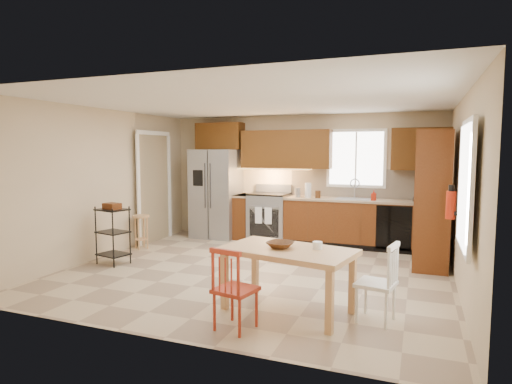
{
  "coord_description": "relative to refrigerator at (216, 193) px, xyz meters",
  "views": [
    {
      "loc": [
        2.24,
        -5.84,
        1.8
      ],
      "look_at": [
        -0.15,
        0.4,
        1.15
      ],
      "focal_mm": 30.0,
      "sensor_mm": 36.0,
      "label": 1
    }
  ],
  "objects": [
    {
      "name": "floor",
      "position": [
        1.7,
        -2.12,
        -0.91
      ],
      "size": [
        5.5,
        5.5,
        0.0
      ],
      "primitive_type": "plane",
      "color": "tan",
      "rests_on": "ground"
    },
    {
      "name": "ceiling",
      "position": [
        1.7,
        -2.12,
        1.59
      ],
      "size": [
        5.5,
        5.0,
        0.02
      ],
      "primitive_type": "cube",
      "color": "silver",
      "rests_on": "ground"
    },
    {
      "name": "wall_back",
      "position": [
        1.7,
        0.38,
        0.34
      ],
      "size": [
        5.5,
        0.02,
        2.5
      ],
      "primitive_type": "cube",
      "color": "#CCB793",
      "rests_on": "ground"
    },
    {
      "name": "wall_front",
      "position": [
        1.7,
        -4.62,
        0.34
      ],
      "size": [
        5.5,
        0.02,
        2.5
      ],
      "primitive_type": "cube",
      "color": "#CCB793",
      "rests_on": "ground"
    },
    {
      "name": "wall_left",
      "position": [
        -1.05,
        -2.12,
        0.34
      ],
      "size": [
        0.02,
        5.0,
        2.5
      ],
      "primitive_type": "cube",
      "color": "#CCB793",
      "rests_on": "ground"
    },
    {
      "name": "wall_right",
      "position": [
        4.45,
        -2.12,
        0.34
      ],
      "size": [
        0.02,
        5.0,
        2.5
      ],
      "primitive_type": "cube",
      "color": "#CCB793",
      "rests_on": "ground"
    },
    {
      "name": "refrigerator",
      "position": [
        0.0,
        0.0,
        0.0
      ],
      "size": [
        0.92,
        0.75,
        1.82
      ],
      "primitive_type": "cube",
      "color": "gray",
      "rests_on": "floor"
    },
    {
      "name": "range_stove",
      "position": [
        1.15,
        0.06,
        -0.45
      ],
      "size": [
        0.76,
        0.63,
        0.92
      ],
      "primitive_type": "cube",
      "color": "gray",
      "rests_on": "floor"
    },
    {
      "name": "base_cabinet_narrow",
      "position": [
        0.6,
        0.08,
        -0.46
      ],
      "size": [
        0.3,
        0.6,
        0.9
      ],
      "primitive_type": "cube",
      "color": "#5F2E11",
      "rests_on": "floor"
    },
    {
      "name": "base_cabinet_run",
      "position": [
        2.99,
        0.08,
        -0.46
      ],
      "size": [
        2.92,
        0.6,
        0.9
      ],
      "primitive_type": "cube",
      "color": "#5F2E11",
      "rests_on": "floor"
    },
    {
      "name": "dishwasher",
      "position": [
        3.55,
        -0.22,
        -0.46
      ],
      "size": [
        0.6,
        0.02,
        0.78
      ],
      "primitive_type": "cube",
      "color": "black",
      "rests_on": "floor"
    },
    {
      "name": "backsplash",
      "position": [
        2.99,
        0.36,
        0.27
      ],
      "size": [
        2.92,
        0.03,
        0.55
      ],
      "primitive_type": "cube",
      "color": "beige",
      "rests_on": "wall_back"
    },
    {
      "name": "upper_over_fridge",
      "position": [
        0.0,
        0.2,
        1.19
      ],
      "size": [
        1.0,
        0.35,
        0.55
      ],
      "primitive_type": "cube",
      "color": "#57300E",
      "rests_on": "wall_back"
    },
    {
      "name": "upper_left_block",
      "position": [
        1.45,
        0.2,
        0.92
      ],
      "size": [
        1.8,
        0.35,
        0.75
      ],
      "primitive_type": "cube",
      "color": "#57300E",
      "rests_on": "wall_back"
    },
    {
      "name": "upper_right_block",
      "position": [
        3.95,
        0.2,
        0.92
      ],
      "size": [
        1.0,
        0.35,
        0.75
      ],
      "primitive_type": "cube",
      "color": "#57300E",
      "rests_on": "wall_back"
    },
    {
      "name": "window_back",
      "position": [
        2.8,
        0.35,
        0.74
      ],
      "size": [
        1.12,
        0.04,
        1.12
      ],
      "primitive_type": "cube",
      "color": "white",
      "rests_on": "wall_back"
    },
    {
      "name": "sink",
      "position": [
        2.8,
        0.08,
        -0.05
      ],
      "size": [
        0.62,
        0.46,
        0.16
      ],
      "primitive_type": "cube",
      "color": "gray",
      "rests_on": "base_cabinet_run"
    },
    {
      "name": "undercab_glow",
      "position": [
        1.15,
        0.17,
        0.52
      ],
      "size": [
        1.6,
        0.3,
        0.01
      ],
      "primitive_type": "cube",
      "color": "#FFBF66",
      "rests_on": "wall_back"
    },
    {
      "name": "soap_bottle",
      "position": [
        3.18,
        -0.02,
        0.09
      ],
      "size": [
        0.09,
        0.09,
        0.19
      ],
      "primitive_type": "imported",
      "color": "#AC1F0B",
      "rests_on": "base_cabinet_run"
    },
    {
      "name": "paper_towel",
      "position": [
        1.95,
        0.03,
        0.13
      ],
      "size": [
        0.12,
        0.12,
        0.28
      ],
      "primitive_type": "cylinder",
      "color": "white",
      "rests_on": "base_cabinet_run"
    },
    {
      "name": "canister_steel",
      "position": [
        1.75,
        0.03,
        0.08
      ],
      "size": [
        0.11,
        0.11,
        0.18
      ],
      "primitive_type": "cylinder",
      "color": "gray",
      "rests_on": "base_cabinet_run"
    },
    {
      "name": "canister_wood",
      "position": [
        2.15,
        -0.0,
        0.06
      ],
      "size": [
        0.1,
        0.1,
        0.14
      ],
      "primitive_type": "cylinder",
      "color": "#533116",
      "rests_on": "base_cabinet_run"
    },
    {
      "name": "pantry",
      "position": [
        4.13,
        -0.93,
        0.14
      ],
      "size": [
        0.5,
        0.95,
        2.1
      ],
      "primitive_type": "cube",
      "color": "#5F2E11",
      "rests_on": "floor"
    },
    {
      "name": "fire_extinguisher",
      "position": [
        4.33,
        -1.98,
        0.19
      ],
      "size": [
        0.12,
        0.12,
        0.36
      ],
      "primitive_type": "cylinder",
      "color": "#AC1F0B",
      "rests_on": "wall_right"
    },
    {
      "name": "window_right",
      "position": [
        4.38,
        -3.27,
        0.54
      ],
      "size": [
        0.04,
        1.02,
        1.32
      ],
      "primitive_type": "cube",
      "color": "white",
      "rests_on": "wall_right"
    },
    {
      "name": "doorway",
      "position": [
        -0.97,
        -0.82,
        0.14
      ],
      "size": [
        0.04,
        0.95,
        2.1
      ],
      "primitive_type": "cube",
      "color": "#8C7A59",
      "rests_on": "wall_left"
    },
    {
      "name": "dining_table",
      "position": [
        2.6,
        -3.48,
        -0.56
      ],
      "size": [
        1.56,
        1.07,
        0.7
      ],
      "primitive_type": null,
      "rotation": [
        0.0,
        0.0,
        -0.2
      ],
      "color": "tan",
      "rests_on": "floor"
    },
    {
      "name": "chair_red",
      "position": [
        2.25,
        -4.13,
        -0.49
      ],
      "size": [
        0.46,
        0.46,
        0.84
      ],
      "primitive_type": null,
      "rotation": [
        0.0,
        0.0,
        -0.2
      ],
      "color": "#9E2B18",
      "rests_on": "floor"
    },
    {
      "name": "chair_white",
      "position": [
        3.55,
        -3.43,
        -0.49
      ],
      "size": [
        0.46,
        0.46,
        0.84
      ],
      "primitive_type": null,
      "rotation": [
        0.0,
        0.0,
        1.37
      ],
      "color": "white",
      "rests_on": "floor"
    },
    {
      "name": "table_bowl",
      "position": [
        2.51,
        -3.48,
        -0.2
      ],
      "size": [
        0.34,
        0.34,
        0.07
      ],
      "primitive_type": "imported",
      "rotation": [
        0.0,
        0.0,
        -0.2
      ],
      "color": "#533116",
      "rests_on": "dining_table"
    },
    {
      "name": "table_jar",
      "position": [
        2.92,
        -3.39,
        -0.18
      ],
      "size": [
        0.11,
        0.11,
        0.11
      ],
      "primitive_type": "cylinder",
      "rotation": [
        0.0,
        0.0,
        -0.2
      ],
      "color": "white",
      "rests_on": "dining_table"
    },
    {
      "name": "bar_stool",
      "position": [
        -0.8,
        -1.49,
        -0.6
      ],
      "size": [
        0.31,
        0.31,
        0.62
      ],
      "primitive_type": null,
      "rotation": [
        0.0,
        0.0,
        0.02
      ],
      "color": "tan",
      "rests_on": "floor"
    },
    {
      "name": "utility_cart",
      "position": [
        -0.57,
        -2.54,
        -0.45
      ],
      "size": [
        0.53,
        0.45,
        0.92
      ],
      "primitive_type": null,
      "rotation": [
        0.0,
        0.0,
        -0.23
      ],
      "color": "black",
      "rests_on": "floor"
    }
  ]
}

